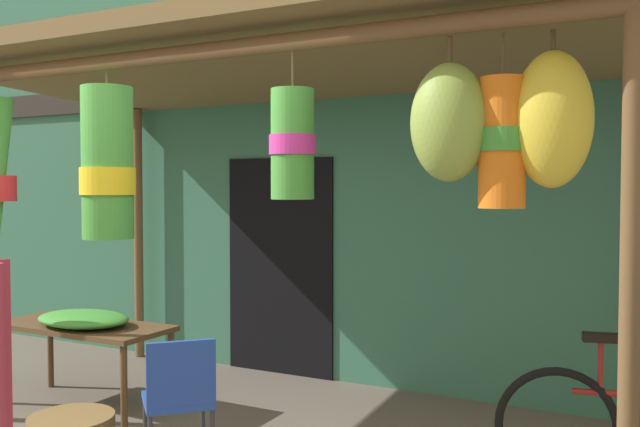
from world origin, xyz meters
TOP-DOWN VIEW (x-y plane):
  - shop_facade at (-0.00, 2.42)m, footprint 9.97×0.29m
  - market_stall_canopy at (0.29, 0.91)m, footprint 5.20×2.62m
  - display_table at (-1.41, 0.72)m, footprint 1.43×0.62m
  - flower_heap_on_table at (-1.32, 0.65)m, footprint 0.78×0.55m
  - folding_chair at (0.11, 0.02)m, footprint 0.57×0.57m

SIDE VIEW (x-z plane):
  - folding_chair at x=0.11m, z-range 0.08..0.92m
  - display_table at x=-1.41m, z-range 0.26..0.91m
  - flower_heap_on_table at x=-1.32m, z-range 0.66..0.77m
  - shop_facade at x=0.00m, z-range 0.00..4.27m
  - market_stall_canopy at x=0.29m, z-range 1.08..3.83m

